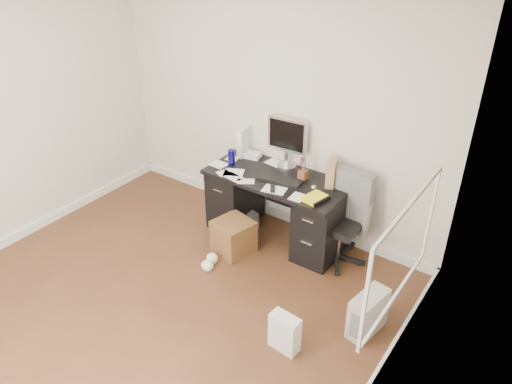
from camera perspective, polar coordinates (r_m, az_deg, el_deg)
ground at (r=4.75m, az=-12.14°, el=-13.19°), size 4.00×4.00×0.00m
room_shell at (r=3.82m, az=-14.14°, el=5.24°), size 4.02×4.02×2.71m
desk at (r=5.35m, az=2.37°, el=-1.54°), size 1.50×0.70×0.75m
loose_papers at (r=5.23m, az=0.31°, el=2.15°), size 1.10×0.60×0.00m
lcd_monitor at (r=5.26m, az=3.59°, el=5.66°), size 0.46×0.28×0.56m
keyboard at (r=5.09m, az=2.69°, el=1.43°), size 0.48×0.22×0.03m
computer_mouse at (r=4.94m, az=6.60°, el=0.50°), size 0.07×0.07×0.06m
travel_mug at (r=5.38m, az=-2.83°, el=3.97°), size 0.10×0.10×0.17m
white_binder at (r=5.58m, az=-1.29°, el=5.89°), size 0.18×0.30×0.32m
magazine_file at (r=5.02m, az=8.61°, el=2.20°), size 0.18×0.25×0.26m
pen_cup at (r=5.08m, az=5.47°, el=2.74°), size 0.11×0.11×0.25m
yellow_book at (r=4.78m, az=6.79°, el=-0.71°), size 0.22×0.26×0.04m
paper_remote at (r=4.93m, az=2.11°, el=0.36°), size 0.26×0.23×0.02m
office_chair at (r=5.03m, az=9.63°, el=-3.13°), size 0.55×0.55×0.97m
pc_tower at (r=4.45m, az=12.66°, el=-13.38°), size 0.24×0.41×0.39m
shopping_bag at (r=4.24m, az=3.29°, el=-15.75°), size 0.26×0.20×0.34m
wicker_basket at (r=5.24m, az=-2.59°, el=-5.11°), size 0.44×0.44×0.36m
desk_printer at (r=5.66m, az=-1.84°, el=-3.13°), size 0.40×0.35×0.20m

